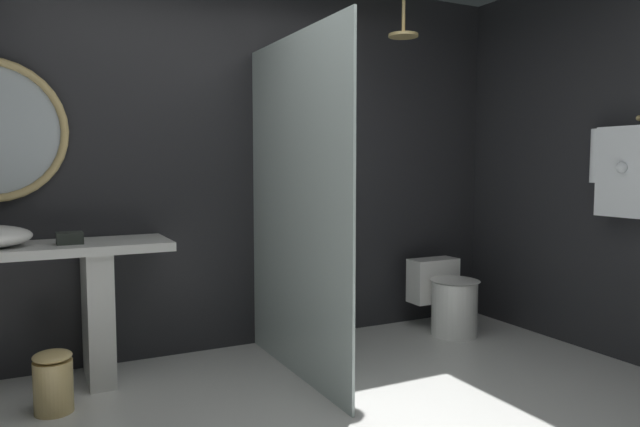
# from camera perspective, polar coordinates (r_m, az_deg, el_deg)

# --- Properties ---
(back_wall_panel) EXTENTS (4.80, 0.10, 2.60)m
(back_wall_panel) POSITION_cam_1_polar(r_m,az_deg,el_deg) (4.13, -10.44, 4.91)
(back_wall_panel) COLOR #232326
(back_wall_panel) RESTS_ON ground_plane
(side_wall_right) EXTENTS (0.10, 2.47, 2.60)m
(side_wall_right) POSITION_cam_1_polar(r_m,az_deg,el_deg) (4.51, 24.51, 4.54)
(side_wall_right) COLOR #232326
(side_wall_right) RESTS_ON ground_plane
(tissue_box) EXTENTS (0.14, 0.12, 0.07)m
(tissue_box) POSITION_cam_1_polar(r_m,az_deg,el_deg) (3.64, -23.06, -2.21)
(tissue_box) COLOR #282D28
(tissue_box) RESTS_ON vanity_counter
(shower_glass_panel) EXTENTS (0.02, 1.40, 2.05)m
(shower_glass_panel) POSITION_cam_1_polar(r_m,az_deg,el_deg) (3.54, -2.37, 0.58)
(shower_glass_panel) COLOR silver
(shower_glass_panel) RESTS_ON ground_plane
(rain_shower_head) EXTENTS (0.21, 0.21, 0.33)m
(rain_shower_head) POSITION_cam_1_polar(r_m,az_deg,el_deg) (4.35, 8.07, 17.04)
(rain_shower_head) COLOR tan
(hanging_bathrobe) EXTENTS (0.20, 0.55, 0.64)m
(hanging_bathrobe) POSITION_cam_1_polar(r_m,az_deg,el_deg) (4.15, 27.75, 3.93)
(hanging_bathrobe) COLOR tan
(toilet) EXTENTS (0.39, 0.55, 0.54)m
(toilet) POSITION_cam_1_polar(r_m,az_deg,el_deg) (4.64, 12.21, -7.99)
(toilet) COLOR white
(toilet) RESTS_ON ground_plane
(waste_bin) EXTENTS (0.20, 0.20, 0.33)m
(waste_bin) POSITION_cam_1_polar(r_m,az_deg,el_deg) (3.46, -24.41, -14.57)
(waste_bin) COLOR tan
(waste_bin) RESTS_ON ground_plane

